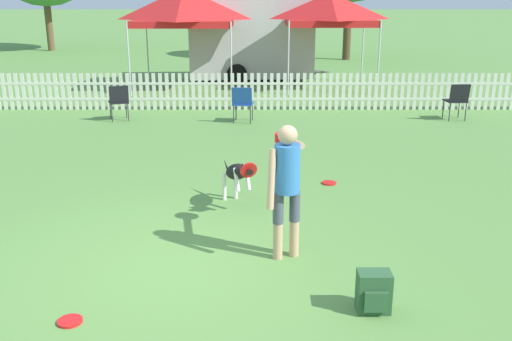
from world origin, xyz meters
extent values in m
plane|color=#5B8C42|center=(0.00, 0.00, 0.00)|extent=(240.00, 240.00, 0.00)
cylinder|color=tan|center=(1.10, 0.21, 0.21)|extent=(0.11, 0.11, 0.43)
cylinder|color=#474C5B|center=(1.10, 0.21, 0.61)|extent=(0.12, 0.12, 0.35)
cylinder|color=tan|center=(1.29, 0.28, 0.21)|extent=(0.11, 0.11, 0.43)
cylinder|color=#474C5B|center=(1.29, 0.28, 0.61)|extent=(0.12, 0.12, 0.35)
cylinder|color=#3372BF|center=(1.20, 0.25, 1.05)|extent=(0.36, 0.36, 0.54)
sphere|color=tan|center=(1.20, 0.25, 1.43)|extent=(0.21, 0.21, 0.21)
cylinder|color=tan|center=(1.03, 0.13, 0.97)|extent=(0.12, 0.21, 0.65)
cylinder|color=tan|center=(1.28, 0.62, 1.26)|extent=(0.24, 0.65, 0.13)
cylinder|color=red|center=(1.20, 0.93, 1.19)|extent=(0.23, 0.23, 0.02)
cylinder|color=red|center=(1.20, 0.93, 1.22)|extent=(0.23, 0.23, 0.02)
cylinder|color=red|center=(1.20, 0.93, 1.24)|extent=(0.23, 0.23, 0.02)
cylinder|color=red|center=(1.20, 0.93, 1.27)|extent=(0.23, 0.23, 0.02)
ellipsoid|color=black|center=(0.59, 1.88, 0.51)|extent=(0.48, 0.75, 0.42)
ellipsoid|color=white|center=(0.59, 1.88, 0.47)|extent=(0.26, 0.40, 0.20)
sphere|color=black|center=(0.74, 1.49, 0.65)|extent=(0.16, 0.16, 0.16)
cone|color=black|center=(0.76, 1.42, 0.67)|extent=(0.13, 0.16, 0.12)
cylinder|color=red|center=(0.76, 1.42, 0.67)|extent=(0.25, 0.17, 0.22)
cone|color=black|center=(0.77, 1.53, 0.71)|extent=(0.05, 0.05, 0.07)
cone|color=black|center=(0.68, 1.50, 0.71)|extent=(0.05, 0.05, 0.07)
cylinder|color=white|center=(0.57, 2.20, 0.20)|extent=(0.06, 0.06, 0.40)
cylinder|color=white|center=(0.40, 2.14, 0.20)|extent=(0.06, 0.06, 0.40)
cylinder|color=white|center=(0.74, 1.69, 0.47)|extent=(0.11, 0.19, 0.32)
cylinder|color=white|center=(0.60, 1.64, 0.47)|extent=(0.11, 0.19, 0.32)
cone|color=black|center=(0.43, 2.31, 0.45)|extent=(0.16, 0.32, 0.21)
cylinder|color=red|center=(-0.83, -1.11, 0.01)|extent=(0.23, 0.23, 0.02)
cylinder|color=red|center=(2.02, 2.88, 0.01)|extent=(0.23, 0.23, 0.02)
cube|color=#2D5633|center=(1.96, -0.91, 0.20)|extent=(0.31, 0.21, 0.40)
cube|color=#2D5633|center=(1.96, -1.03, 0.16)|extent=(0.22, 0.04, 0.20)
cube|color=silver|center=(0.00, 8.97, 0.28)|extent=(21.22, 0.04, 0.06)
cube|color=silver|center=(0.00, 8.97, 0.68)|extent=(21.22, 0.04, 0.06)
cube|color=silver|center=(-5.64, 8.97, 0.47)|extent=(0.09, 0.02, 0.94)
cube|color=silver|center=(-5.47, 8.97, 0.47)|extent=(0.09, 0.02, 0.94)
cube|color=silver|center=(-5.31, 8.97, 0.47)|extent=(0.09, 0.02, 0.94)
cube|color=silver|center=(-5.14, 8.97, 0.47)|extent=(0.09, 0.02, 0.94)
cube|color=silver|center=(-4.97, 8.97, 0.47)|extent=(0.09, 0.02, 0.94)
cube|color=silver|center=(-4.80, 8.97, 0.47)|extent=(0.09, 0.02, 0.94)
cube|color=silver|center=(-4.63, 8.97, 0.47)|extent=(0.09, 0.02, 0.94)
cube|color=silver|center=(-4.46, 8.97, 0.47)|extent=(0.09, 0.02, 0.94)
cube|color=silver|center=(-4.29, 8.97, 0.47)|extent=(0.09, 0.02, 0.94)
cube|color=silver|center=(-4.13, 8.97, 0.47)|extent=(0.09, 0.02, 0.94)
cube|color=silver|center=(-3.96, 8.97, 0.47)|extent=(0.09, 0.02, 0.94)
cube|color=silver|center=(-3.79, 8.97, 0.47)|extent=(0.09, 0.02, 0.94)
cube|color=silver|center=(-3.62, 8.97, 0.47)|extent=(0.09, 0.02, 0.94)
cube|color=silver|center=(-3.45, 8.97, 0.47)|extent=(0.09, 0.02, 0.94)
cube|color=silver|center=(-3.28, 8.97, 0.47)|extent=(0.09, 0.02, 0.94)
cube|color=silver|center=(-3.12, 8.97, 0.47)|extent=(0.09, 0.02, 0.94)
cube|color=silver|center=(-2.95, 8.97, 0.47)|extent=(0.09, 0.02, 0.94)
cube|color=silver|center=(-2.78, 8.97, 0.47)|extent=(0.09, 0.02, 0.94)
cube|color=silver|center=(-2.61, 8.97, 0.47)|extent=(0.09, 0.02, 0.94)
cube|color=silver|center=(-2.44, 8.97, 0.47)|extent=(0.09, 0.02, 0.94)
cube|color=silver|center=(-2.27, 8.97, 0.47)|extent=(0.09, 0.02, 0.94)
cube|color=silver|center=(-2.11, 8.97, 0.47)|extent=(0.09, 0.02, 0.94)
cube|color=silver|center=(-1.94, 8.97, 0.47)|extent=(0.09, 0.02, 0.94)
cube|color=silver|center=(-1.77, 8.97, 0.47)|extent=(0.09, 0.02, 0.94)
cube|color=silver|center=(-1.60, 8.97, 0.47)|extent=(0.09, 0.02, 0.94)
cube|color=silver|center=(-1.43, 8.97, 0.47)|extent=(0.09, 0.02, 0.94)
cube|color=silver|center=(-1.26, 8.97, 0.47)|extent=(0.09, 0.02, 0.94)
cube|color=silver|center=(-1.09, 8.97, 0.47)|extent=(0.09, 0.02, 0.94)
cube|color=silver|center=(-0.93, 8.97, 0.47)|extent=(0.09, 0.02, 0.94)
cube|color=silver|center=(-0.76, 8.97, 0.47)|extent=(0.09, 0.02, 0.94)
cube|color=silver|center=(-0.59, 8.97, 0.47)|extent=(0.09, 0.02, 0.94)
cube|color=silver|center=(-0.42, 8.97, 0.47)|extent=(0.09, 0.02, 0.94)
cube|color=silver|center=(-0.25, 8.97, 0.47)|extent=(0.09, 0.02, 0.94)
cube|color=silver|center=(-0.08, 8.97, 0.47)|extent=(0.09, 0.02, 0.94)
cube|color=silver|center=(0.08, 8.97, 0.47)|extent=(0.09, 0.02, 0.94)
cube|color=silver|center=(0.25, 8.97, 0.47)|extent=(0.09, 0.02, 0.94)
cube|color=silver|center=(0.42, 8.97, 0.47)|extent=(0.09, 0.02, 0.94)
cube|color=silver|center=(0.59, 8.97, 0.47)|extent=(0.09, 0.02, 0.94)
cube|color=silver|center=(0.76, 8.97, 0.47)|extent=(0.09, 0.02, 0.94)
cube|color=silver|center=(0.93, 8.97, 0.47)|extent=(0.09, 0.02, 0.94)
cube|color=silver|center=(1.09, 8.97, 0.47)|extent=(0.09, 0.02, 0.94)
cube|color=silver|center=(1.26, 8.97, 0.47)|extent=(0.09, 0.02, 0.94)
cube|color=silver|center=(1.43, 8.97, 0.47)|extent=(0.09, 0.02, 0.94)
cube|color=silver|center=(1.60, 8.97, 0.47)|extent=(0.09, 0.02, 0.94)
cube|color=silver|center=(1.77, 8.97, 0.47)|extent=(0.09, 0.02, 0.94)
cube|color=silver|center=(1.94, 8.97, 0.47)|extent=(0.09, 0.02, 0.94)
cube|color=silver|center=(2.11, 8.97, 0.47)|extent=(0.09, 0.02, 0.94)
cube|color=silver|center=(2.27, 8.97, 0.47)|extent=(0.09, 0.02, 0.94)
cube|color=silver|center=(2.44, 8.97, 0.47)|extent=(0.09, 0.02, 0.94)
cube|color=silver|center=(2.61, 8.97, 0.47)|extent=(0.09, 0.02, 0.94)
cube|color=silver|center=(2.78, 8.97, 0.47)|extent=(0.09, 0.02, 0.94)
cube|color=silver|center=(2.95, 8.97, 0.47)|extent=(0.09, 0.02, 0.94)
cube|color=silver|center=(3.12, 8.97, 0.47)|extent=(0.09, 0.02, 0.94)
cube|color=silver|center=(3.28, 8.97, 0.47)|extent=(0.09, 0.02, 0.94)
cube|color=silver|center=(3.45, 8.97, 0.47)|extent=(0.09, 0.02, 0.94)
cube|color=silver|center=(3.62, 8.97, 0.47)|extent=(0.09, 0.02, 0.94)
cube|color=silver|center=(3.79, 8.97, 0.47)|extent=(0.09, 0.02, 0.94)
cube|color=silver|center=(3.96, 8.97, 0.47)|extent=(0.09, 0.02, 0.94)
cube|color=silver|center=(4.13, 8.97, 0.47)|extent=(0.09, 0.02, 0.94)
cube|color=silver|center=(4.29, 8.97, 0.47)|extent=(0.09, 0.02, 0.94)
cube|color=silver|center=(4.46, 8.97, 0.47)|extent=(0.09, 0.02, 0.94)
cube|color=silver|center=(4.63, 8.97, 0.47)|extent=(0.09, 0.02, 0.94)
cube|color=silver|center=(4.80, 8.97, 0.47)|extent=(0.09, 0.02, 0.94)
cube|color=silver|center=(4.97, 8.97, 0.47)|extent=(0.09, 0.02, 0.94)
cube|color=silver|center=(5.14, 8.97, 0.47)|extent=(0.09, 0.02, 0.94)
cube|color=silver|center=(5.31, 8.97, 0.47)|extent=(0.09, 0.02, 0.94)
cube|color=silver|center=(5.47, 8.97, 0.47)|extent=(0.09, 0.02, 0.94)
cube|color=silver|center=(5.64, 8.97, 0.47)|extent=(0.09, 0.02, 0.94)
cube|color=silver|center=(5.81, 8.97, 0.47)|extent=(0.09, 0.02, 0.94)
cube|color=silver|center=(5.98, 8.97, 0.47)|extent=(0.09, 0.02, 0.94)
cube|color=silver|center=(6.15, 8.97, 0.47)|extent=(0.09, 0.02, 0.94)
cube|color=silver|center=(6.32, 8.97, 0.47)|extent=(0.09, 0.02, 0.94)
cube|color=silver|center=(6.48, 8.97, 0.47)|extent=(0.09, 0.02, 0.94)
cube|color=silver|center=(6.65, 8.97, 0.47)|extent=(0.09, 0.02, 0.94)
cube|color=silver|center=(6.82, 8.97, 0.47)|extent=(0.09, 0.02, 0.94)
cube|color=silver|center=(6.99, 8.97, 0.47)|extent=(0.09, 0.02, 0.94)
cube|color=silver|center=(7.16, 8.97, 0.47)|extent=(0.09, 0.02, 0.94)
cube|color=silver|center=(7.33, 8.97, 0.47)|extent=(0.09, 0.02, 0.94)
cylinder|color=#333338|center=(0.77, 7.64, 0.22)|extent=(0.02, 0.02, 0.43)
cylinder|color=#333338|center=(0.38, 7.68, 0.22)|extent=(0.02, 0.02, 0.43)
cylinder|color=#333338|center=(0.73, 7.25, 0.22)|extent=(0.02, 0.02, 0.43)
cylinder|color=#333338|center=(0.34, 7.29, 0.22)|extent=(0.02, 0.02, 0.43)
cube|color=#1E4799|center=(0.56, 7.46, 0.43)|extent=(0.51, 0.51, 0.03)
cube|color=#1E4799|center=(0.54, 7.26, 0.64)|extent=(0.47, 0.14, 0.41)
cylinder|color=#333338|center=(5.78, 7.95, 0.23)|extent=(0.02, 0.02, 0.45)
cylinder|color=#333338|center=(5.39, 7.93, 0.23)|extent=(0.02, 0.02, 0.45)
cylinder|color=#333338|center=(5.81, 7.57, 0.23)|extent=(0.02, 0.02, 0.45)
cylinder|color=#333338|center=(5.42, 7.54, 0.23)|extent=(0.02, 0.02, 0.45)
cube|color=black|center=(5.60, 7.75, 0.45)|extent=(0.49, 0.49, 0.03)
cube|color=black|center=(5.61, 7.54, 0.66)|extent=(0.46, 0.12, 0.43)
cylinder|color=#333338|center=(-2.28, 7.93, 0.22)|extent=(0.02, 0.02, 0.43)
cylinder|color=#333338|center=(-2.63, 7.81, 0.22)|extent=(0.02, 0.02, 0.43)
cylinder|color=#333338|center=(-2.16, 7.58, 0.22)|extent=(0.02, 0.02, 0.43)
cylinder|color=#333338|center=(-2.51, 7.45, 0.22)|extent=(0.02, 0.02, 0.43)
cube|color=black|center=(-2.40, 7.69, 0.43)|extent=(0.56, 0.56, 0.03)
cube|color=black|center=(-2.33, 7.50, 0.64)|extent=(0.45, 0.23, 0.41)
cylinder|color=silver|center=(-2.84, 11.12, 1.07)|extent=(0.04, 0.04, 2.13)
cylinder|color=silver|center=(0.14, 11.12, 1.07)|extent=(0.04, 0.04, 2.13)
cylinder|color=silver|center=(-2.84, 14.10, 1.07)|extent=(0.04, 0.04, 2.13)
cylinder|color=silver|center=(0.14, 14.10, 1.07)|extent=(0.04, 0.04, 2.13)
cube|color=red|center=(-1.35, 12.61, 2.03)|extent=(2.98, 2.98, 0.20)
pyramid|color=red|center=(-1.35, 12.61, 2.60)|extent=(2.98, 2.98, 0.94)
cylinder|color=silver|center=(1.81, 11.33, 1.07)|extent=(0.04, 0.04, 2.14)
cylinder|color=silver|center=(4.48, 11.33, 1.07)|extent=(0.04, 0.04, 2.14)
cylinder|color=silver|center=(1.81, 13.99, 1.07)|extent=(0.04, 0.04, 2.14)
cylinder|color=silver|center=(4.48, 13.99, 1.07)|extent=(0.04, 0.04, 2.14)
cube|color=red|center=(3.15, 12.66, 2.04)|extent=(2.66, 2.66, 0.20)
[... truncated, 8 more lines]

